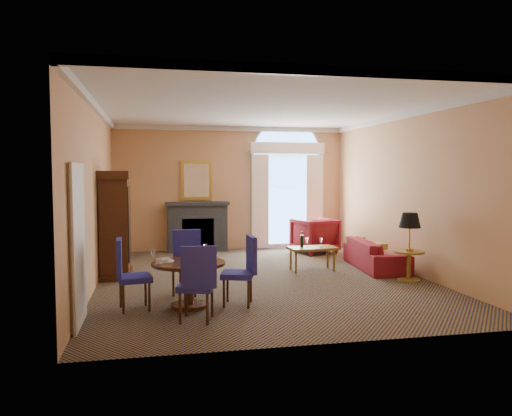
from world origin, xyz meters
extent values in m
plane|color=#121939|center=(0.00, 0.00, 0.00)|extent=(7.50, 7.50, 0.00)
cube|color=tan|center=(0.00, 3.75, 1.60)|extent=(6.00, 0.04, 3.20)
cube|color=tan|center=(-3.00, 0.00, 1.60)|extent=(0.04, 7.50, 3.20)
cube|color=tan|center=(3.00, 0.00, 1.60)|extent=(0.04, 7.50, 3.20)
cube|color=silver|center=(0.00, 0.00, 3.20)|extent=(6.00, 7.50, 0.04)
cube|color=silver|center=(0.00, 0.00, 3.14)|extent=(6.00, 7.50, 0.12)
cube|color=silver|center=(-2.96, -2.40, 1.03)|extent=(0.08, 0.90, 2.06)
cube|color=#31363A|center=(-0.90, 3.55, 0.60)|extent=(1.50, 0.40, 1.20)
cube|color=#31363A|center=(-0.90, 3.52, 1.24)|extent=(1.60, 0.46, 0.08)
cube|color=gold|center=(-0.90, 3.72, 1.80)|extent=(0.80, 0.04, 1.00)
cube|color=white|center=(-0.90, 3.70, 1.80)|extent=(0.64, 0.02, 0.84)
cube|color=silver|center=(1.50, 3.73, 1.25)|extent=(1.90, 0.04, 2.50)
cube|color=#87AEE3|center=(1.50, 3.72, 1.25)|extent=(1.70, 0.02, 2.30)
cylinder|color=silver|center=(1.50, 3.73, 2.50)|extent=(1.90, 0.04, 1.90)
cube|color=white|center=(0.75, 3.61, 1.25)|extent=(0.45, 0.06, 2.45)
cube|color=white|center=(2.25, 3.61, 1.25)|extent=(0.45, 0.06, 2.45)
cube|color=white|center=(1.50, 3.61, 2.65)|extent=(2.00, 0.08, 0.30)
cube|color=#33190B|center=(-2.72, 0.70, 0.94)|extent=(0.52, 0.94, 1.88)
cube|color=#33190B|center=(-2.72, 0.70, 1.96)|extent=(0.58, 1.04, 0.15)
cube|color=#33190B|center=(-2.72, 0.70, 0.05)|extent=(0.58, 1.04, 0.09)
cylinder|color=#33190B|center=(-1.50, -1.82, 0.66)|extent=(1.09, 1.09, 0.05)
cylinder|color=#33190B|center=(-1.50, -1.82, 0.32)|extent=(0.14, 0.14, 0.64)
cylinder|color=#33190B|center=(-1.50, -1.82, 0.03)|extent=(0.54, 0.54, 0.05)
cylinder|color=white|center=(-1.25, -1.58, 0.69)|extent=(0.24, 0.24, 0.01)
imported|color=white|center=(-1.25, -1.58, 0.71)|extent=(0.15, 0.15, 0.04)
imported|color=white|center=(-1.32, -1.43, 0.72)|extent=(0.09, 0.09, 0.07)
cylinder|color=white|center=(-1.83, -1.73, 0.69)|extent=(0.24, 0.24, 0.01)
imported|color=white|center=(-1.83, -1.73, 0.71)|extent=(0.15, 0.15, 0.04)
imported|color=white|center=(-1.93, -1.86, 0.72)|extent=(0.09, 0.09, 0.07)
cylinder|color=white|center=(-1.41, -2.15, 0.69)|extent=(0.24, 0.24, 0.01)
imported|color=white|center=(-1.41, -2.15, 0.71)|extent=(0.15, 0.15, 0.04)
imported|color=white|center=(-1.25, -2.17, 0.72)|extent=(0.09, 0.09, 0.07)
cube|color=navy|center=(-1.46, -1.00, 0.46)|extent=(0.60, 0.60, 0.08)
cube|color=navy|center=(-1.45, -0.79, 0.77)|extent=(0.47, 0.09, 0.56)
cylinder|color=#33190B|center=(-1.23, -0.90, 0.21)|extent=(0.04, 0.04, 0.42)
cylinder|color=#33190B|center=(-1.57, -0.77, 0.21)|extent=(0.04, 0.04, 0.42)
cylinder|color=#33190B|center=(-1.36, -1.24, 0.21)|extent=(0.04, 0.04, 0.42)
cylinder|color=#33190B|center=(-1.70, -1.11, 0.21)|extent=(0.04, 0.04, 0.42)
cube|color=navy|center=(-1.44, -2.52, 0.46)|extent=(0.58, 0.58, 0.08)
cube|color=navy|center=(-1.43, -2.73, 0.77)|extent=(0.47, 0.11, 0.56)
cylinder|color=#33190B|center=(-1.67, -2.64, 0.21)|extent=(0.04, 0.04, 0.42)
cylinder|color=#33190B|center=(-1.32, -2.74, 0.21)|extent=(0.04, 0.04, 0.42)
cylinder|color=#33190B|center=(-1.57, -2.29, 0.21)|extent=(0.04, 0.04, 0.42)
cylinder|color=#33190B|center=(-1.22, -2.39, 0.21)|extent=(0.04, 0.04, 0.42)
cube|color=navy|center=(-0.77, -1.84, 0.46)|extent=(0.58, 0.58, 0.08)
cube|color=navy|center=(-0.55, -1.85, 0.77)|extent=(0.08, 0.47, 0.56)
cylinder|color=#33190B|center=(-0.64, -2.07, 0.21)|extent=(0.04, 0.04, 0.42)
cylinder|color=#33190B|center=(-0.54, -1.72, 0.21)|extent=(0.04, 0.04, 0.42)
cylinder|color=#33190B|center=(-0.99, -1.96, 0.21)|extent=(0.04, 0.04, 0.42)
cylinder|color=#33190B|center=(-0.89, -1.61, 0.21)|extent=(0.04, 0.04, 0.42)
cube|color=navy|center=(-2.28, -1.79, 0.46)|extent=(0.53, 0.53, 0.08)
cube|color=navy|center=(-2.49, -1.78, 0.77)|extent=(0.09, 0.47, 0.56)
cylinder|color=#33190B|center=(-2.49, -1.64, 0.21)|extent=(0.04, 0.04, 0.42)
cylinder|color=#33190B|center=(-2.43, -2.00, 0.21)|extent=(0.04, 0.04, 0.42)
cylinder|color=#33190B|center=(-2.13, -1.58, 0.21)|extent=(0.04, 0.04, 0.42)
cylinder|color=#33190B|center=(-2.07, -1.94, 0.21)|extent=(0.04, 0.04, 0.42)
imported|color=maroon|center=(2.55, 0.46, 0.30)|extent=(1.00, 2.12, 0.60)
imported|color=maroon|center=(1.94, 2.65, 0.44)|extent=(1.16, 1.18, 0.87)
cube|color=olive|center=(1.18, 0.51, 0.46)|extent=(0.99, 0.60, 0.05)
cylinder|color=olive|center=(0.78, 0.32, 0.21)|extent=(0.05, 0.05, 0.42)
cylinder|color=olive|center=(1.58, 0.32, 0.21)|extent=(0.05, 0.05, 0.42)
cylinder|color=olive|center=(0.78, 0.70, 0.21)|extent=(0.05, 0.05, 0.42)
cylinder|color=olive|center=(1.58, 0.70, 0.21)|extent=(0.05, 0.05, 0.42)
cylinder|color=olive|center=(2.60, -0.84, 0.55)|extent=(0.56, 0.56, 0.04)
cylinder|color=olive|center=(2.60, -0.84, 0.26)|extent=(0.08, 0.08, 0.53)
cylinder|color=olive|center=(2.60, -0.84, 0.02)|extent=(0.41, 0.41, 0.04)
camera|label=1|loc=(-1.99, -9.16, 1.99)|focal=35.00mm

